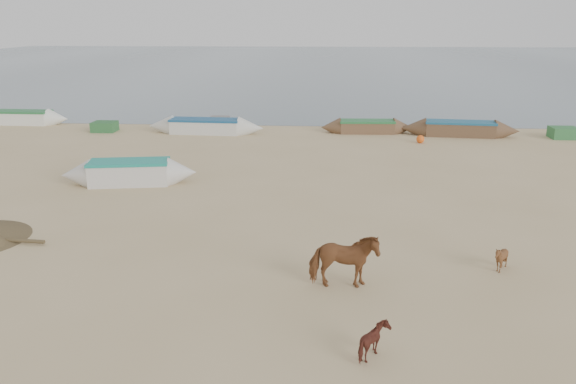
% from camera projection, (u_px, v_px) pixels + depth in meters
% --- Properties ---
extents(ground, '(140.00, 140.00, 0.00)m').
position_uv_depth(ground, '(279.00, 269.00, 15.40)').
color(ground, tan).
rests_on(ground, ground).
extents(sea, '(160.00, 160.00, 0.00)m').
position_uv_depth(sea, '(318.00, 62.00, 93.67)').
color(sea, slate).
rests_on(sea, ground).
extents(cow_adult, '(1.77, 0.86, 1.47)m').
position_uv_depth(cow_adult, '(344.00, 261.00, 14.13)').
color(cow_adult, brown).
rests_on(cow_adult, ground).
extents(calf_front, '(0.79, 0.74, 0.75)m').
position_uv_depth(calf_front, '(501.00, 258.00, 15.18)').
color(calf_front, brown).
rests_on(calf_front, ground).
extents(calf_right, '(0.72, 0.81, 0.73)m').
position_uv_depth(calf_right, '(375.00, 342.00, 11.22)').
color(calf_right, '#5D291E').
rests_on(calf_right, ground).
extents(near_canoe, '(5.64, 2.16, 1.00)m').
position_uv_depth(near_canoe, '(129.00, 172.00, 23.31)').
color(near_canoe, silver).
rests_on(near_canoe, ground).
extents(waterline_canoes, '(57.51, 3.98, 0.90)m').
position_uv_depth(waterline_canoes, '(296.00, 124.00, 34.76)').
color(waterline_canoes, brown).
rests_on(waterline_canoes, ground).
extents(beach_clutter, '(45.26, 5.58, 0.64)m').
position_uv_depth(beach_clutter, '(378.00, 128.00, 34.11)').
color(beach_clutter, '#2C6233').
rests_on(beach_clutter, ground).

